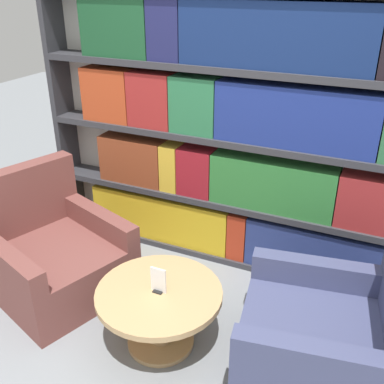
# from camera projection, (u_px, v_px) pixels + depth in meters

# --- Properties ---
(ground_plane) EXTENTS (14.00, 14.00, 0.00)m
(ground_plane) POSITION_uv_depth(u_px,v_px,m) (157.00, 379.00, 2.72)
(ground_plane) COLOR gray
(bookshelf) EXTENTS (3.39, 0.30, 2.13)m
(bookshelf) POSITION_uv_depth(u_px,v_px,m) (249.00, 141.00, 3.41)
(bookshelf) COLOR silver
(bookshelf) RESTS_ON ground_plane
(armchair_left) EXTENTS (1.17, 1.13, 0.90)m
(armchair_left) POSITION_uv_depth(u_px,v_px,m) (53.00, 255.00, 3.42)
(armchair_left) COLOR brown
(armchair_left) RESTS_ON ground_plane
(armchair_right) EXTENTS (1.06, 1.01, 0.90)m
(armchair_right) POSITION_uv_depth(u_px,v_px,m) (330.00, 338.00, 2.64)
(armchair_right) COLOR #42476B
(armchair_right) RESTS_ON ground_plane
(coffee_table) EXTENTS (0.80, 0.80, 0.43)m
(coffee_table) POSITION_uv_depth(u_px,v_px,m) (160.00, 306.00, 2.86)
(coffee_table) COLOR tan
(coffee_table) RESTS_ON ground_plane
(table_sign) EXTENTS (0.10, 0.06, 0.17)m
(table_sign) POSITION_uv_depth(u_px,v_px,m) (158.00, 282.00, 2.77)
(table_sign) COLOR black
(table_sign) RESTS_ON coffee_table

